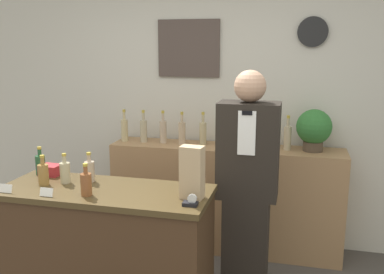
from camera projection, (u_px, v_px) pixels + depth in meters
The scene contains 24 objects.
back_wall at pixel (207, 102), 4.11m from camera, with size 5.20×0.09×2.70m.
back_shelf at pixel (225, 198), 4.00m from camera, with size 2.12×0.39×0.99m.
display_counter at pixel (107, 254), 2.96m from camera, with size 1.43×0.57×0.95m.
shopkeeper at pixel (247, 189), 3.14m from camera, with size 0.44×0.27×1.73m.
potted_plant at pixel (314, 128), 3.69m from camera, with size 0.30×0.30×0.37m.
paper_bag at pixel (192, 173), 2.66m from camera, with size 0.15×0.11×0.34m.
tape_dispenser at pixel (191, 202), 2.56m from camera, with size 0.09×0.06×0.07m.
price_card_left at pixel (6, 188), 2.79m from camera, with size 0.09×0.02×0.06m.
price_card_right at pixel (46, 192), 2.72m from camera, with size 0.09×0.02×0.06m.
gift_box at pixel (51, 170), 3.16m from camera, with size 0.16×0.12×0.08m.
counter_bottle_0 at pixel (40, 164), 3.17m from camera, with size 0.07×0.07×0.21m.
counter_bottle_1 at pixel (43, 174), 2.93m from camera, with size 0.07×0.07×0.21m.
counter_bottle_2 at pixel (65, 172), 2.98m from camera, with size 0.07×0.07×0.21m.
counter_bottle_3 at pixel (89, 171), 3.01m from camera, with size 0.07×0.07×0.21m.
counter_bottle_4 at pixel (86, 183), 2.73m from camera, with size 0.07×0.07×0.21m.
shelf_bottle_0 at pixel (125, 129), 4.09m from camera, with size 0.07×0.07×0.31m.
shelf_bottle_1 at pixel (144, 130), 4.05m from camera, with size 0.07×0.07×0.31m.
shelf_bottle_2 at pixel (163, 131), 4.02m from camera, with size 0.07×0.07×0.31m.
shelf_bottle_3 at pixel (182, 132), 3.95m from camera, with size 0.07×0.07×0.31m.
shelf_bottle_4 at pixel (203, 133), 3.94m from camera, with size 0.07×0.07×0.31m.
shelf_bottle_5 at pixel (223, 134), 3.87m from camera, with size 0.07×0.07×0.31m.
shelf_bottle_6 at pixel (244, 135), 3.82m from camera, with size 0.07×0.07×0.31m.
shelf_bottle_7 at pixel (265, 136), 3.77m from camera, with size 0.07×0.07×0.31m.
shelf_bottle_8 at pixel (287, 137), 3.75m from camera, with size 0.07×0.07×0.31m.
Camera 1 is at (0.85, -2.01, 1.90)m, focal length 40.00 mm.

